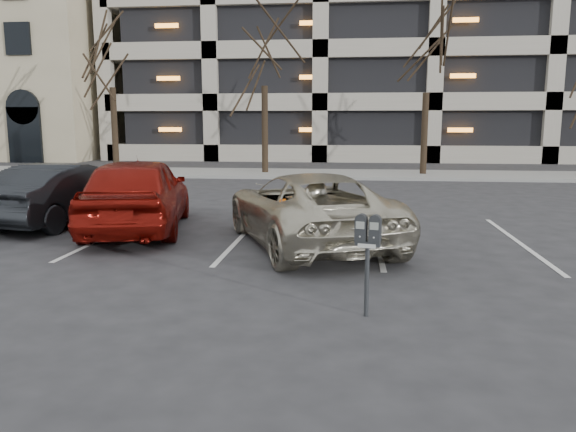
{
  "coord_description": "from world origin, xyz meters",
  "views": [
    {
      "loc": [
        0.84,
        -9.07,
        2.38
      ],
      "look_at": [
        -0.05,
        -1.13,
        1.03
      ],
      "focal_mm": 35.0,
      "sensor_mm": 36.0,
      "label": 1
    }
  ],
  "objects_px": {
    "car_red": "(138,193)",
    "tree_b": "(264,30)",
    "car_dark": "(67,193)",
    "tree_c": "(428,40)",
    "parking_meter": "(368,240)",
    "suv_silver": "(309,209)",
    "tree_a": "(110,33)"
  },
  "relations": [
    {
      "from": "car_red",
      "to": "tree_a",
      "type": "bearing_deg",
      "value": -76.96
    },
    {
      "from": "car_red",
      "to": "car_dark",
      "type": "bearing_deg",
      "value": -31.89
    },
    {
      "from": "suv_silver",
      "to": "car_dark",
      "type": "xyz_separation_m",
      "value": [
        -5.84,
        1.71,
        0.0
      ]
    },
    {
      "from": "tree_c",
      "to": "tree_b",
      "type": "bearing_deg",
      "value": 180.0
    },
    {
      "from": "tree_b",
      "to": "suv_silver",
      "type": "height_order",
      "value": "tree_b"
    },
    {
      "from": "car_red",
      "to": "parking_meter",
      "type": "bearing_deg",
      "value": 122.1
    },
    {
      "from": "tree_b",
      "to": "tree_c",
      "type": "height_order",
      "value": "tree_b"
    },
    {
      "from": "tree_a",
      "to": "tree_c",
      "type": "bearing_deg",
      "value": 0.0
    },
    {
      "from": "parking_meter",
      "to": "suv_silver",
      "type": "relative_size",
      "value": 0.22
    },
    {
      "from": "tree_c",
      "to": "car_red",
      "type": "bearing_deg",
      "value": -120.19
    },
    {
      "from": "suv_silver",
      "to": "car_dark",
      "type": "bearing_deg",
      "value": -38.79
    },
    {
      "from": "parking_meter",
      "to": "car_red",
      "type": "relative_size",
      "value": 0.26
    },
    {
      "from": "car_dark",
      "to": "tree_b",
      "type": "bearing_deg",
      "value": -91.99
    },
    {
      "from": "car_dark",
      "to": "parking_meter",
      "type": "bearing_deg",
      "value": 150.59
    },
    {
      "from": "tree_a",
      "to": "parking_meter",
      "type": "distance_m",
      "value": 22.09
    },
    {
      "from": "tree_a",
      "to": "tree_c",
      "type": "height_order",
      "value": "tree_a"
    },
    {
      "from": "tree_a",
      "to": "car_red",
      "type": "distance_m",
      "value": 15.72
    },
    {
      "from": "tree_a",
      "to": "tree_b",
      "type": "xyz_separation_m",
      "value": [
        7.0,
        0.0,
        0.04
      ]
    },
    {
      "from": "parking_meter",
      "to": "car_dark",
      "type": "distance_m",
      "value": 8.95
    },
    {
      "from": "tree_c",
      "to": "parking_meter",
      "type": "bearing_deg",
      "value": -99.08
    },
    {
      "from": "suv_silver",
      "to": "tree_a",
      "type": "bearing_deg",
      "value": -77.49
    },
    {
      "from": "suv_silver",
      "to": "car_red",
      "type": "xyz_separation_m",
      "value": [
        -3.82,
        0.97,
        0.12
      ]
    },
    {
      "from": "car_red",
      "to": "tree_b",
      "type": "bearing_deg",
      "value": -105.26
    },
    {
      "from": "tree_b",
      "to": "parking_meter",
      "type": "relative_size",
      "value": 6.99
    },
    {
      "from": "suv_silver",
      "to": "car_red",
      "type": "distance_m",
      "value": 3.94
    },
    {
      "from": "tree_b",
      "to": "tree_a",
      "type": "bearing_deg",
      "value": 180.0
    },
    {
      "from": "suv_silver",
      "to": "parking_meter",
      "type": "bearing_deg",
      "value": 81.7
    },
    {
      "from": "tree_a",
      "to": "tree_b",
      "type": "height_order",
      "value": "tree_b"
    },
    {
      "from": "tree_b",
      "to": "suv_silver",
      "type": "xyz_separation_m",
      "value": [
        3.04,
        -14.34,
        -5.61
      ]
    },
    {
      "from": "tree_c",
      "to": "suv_silver",
      "type": "height_order",
      "value": "tree_c"
    },
    {
      "from": "tree_c",
      "to": "parking_meter",
      "type": "relative_size",
      "value": 6.4
    },
    {
      "from": "parking_meter",
      "to": "tree_a",
      "type": "bearing_deg",
      "value": 135.14
    }
  ]
}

